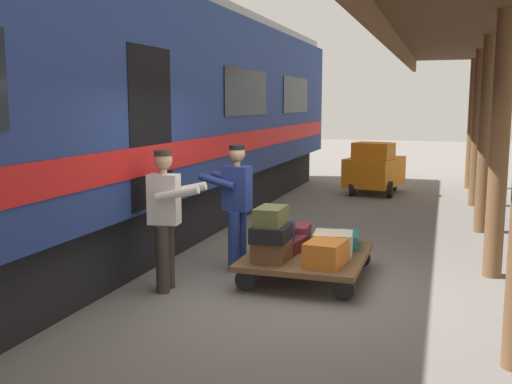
# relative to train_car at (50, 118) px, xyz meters

# --- Properties ---
(ground_plane) EXTENTS (60.00, 60.00, 0.00)m
(ground_plane) POSITION_rel_train_car_xyz_m (-3.39, 0.00, -2.06)
(ground_plane) COLOR slate
(train_car) EXTENTS (3.03, 21.25, 4.00)m
(train_car) POSITION_rel_train_car_xyz_m (0.00, 0.00, 0.00)
(train_car) COLOR navy
(train_car) RESTS_ON ground_plane
(luggage_cart) EXTENTS (1.49, 1.82, 0.33)m
(luggage_cart) POSITION_rel_train_car_xyz_m (-3.38, -0.59, -1.77)
(luggage_cart) COLOR brown
(luggage_cart) RESTS_ON ground_plane
(suitcase_teal_softside) EXTENTS (0.57, 0.64, 0.19)m
(suitcase_teal_softside) POSITION_rel_train_car_xyz_m (-3.72, -1.09, -1.63)
(suitcase_teal_softside) COLOR #1E666B
(suitcase_teal_softside) RESTS_ON luggage_cart
(suitcase_maroon_trunk) EXTENTS (0.57, 0.69, 0.17)m
(suitcase_maroon_trunk) POSITION_rel_train_car_xyz_m (-3.05, -0.59, -1.64)
(suitcase_maroon_trunk) COLOR maroon
(suitcase_maroon_trunk) RESTS_ON luggage_cart
(suitcase_cream_canvas) EXTENTS (0.52, 0.50, 0.30)m
(suitcase_cream_canvas) POSITION_rel_train_car_xyz_m (-3.72, -0.59, -1.58)
(suitcase_cream_canvas) COLOR beige
(suitcase_cream_canvas) RESTS_ON luggage_cart
(suitcase_brown_leather) EXTENTS (0.43, 0.47, 0.27)m
(suitcase_brown_leather) POSITION_rel_train_car_xyz_m (-3.05, -0.09, -1.59)
(suitcase_brown_leather) COLOR brown
(suitcase_brown_leather) RESTS_ON luggage_cart
(suitcase_orange_carryall) EXTENTS (0.48, 0.56, 0.29)m
(suitcase_orange_carryall) POSITION_rel_train_car_xyz_m (-3.72, -0.09, -1.58)
(suitcase_orange_carryall) COLOR #CC6B23
(suitcase_orange_carryall) RESTS_ON luggage_cart
(suitcase_burgundy_valise) EXTENTS (0.51, 0.49, 0.26)m
(suitcase_burgundy_valise) POSITION_rel_train_car_xyz_m (-3.05, -1.09, -1.60)
(suitcase_burgundy_valise) COLOR maroon
(suitcase_burgundy_valise) RESTS_ON luggage_cart
(suitcase_black_hardshell) EXTENTS (0.43, 0.56, 0.19)m
(suitcase_black_hardshell) POSITION_rel_train_car_xyz_m (-3.06, -0.05, -1.37)
(suitcase_black_hardshell) COLOR black
(suitcase_black_hardshell) RESTS_ON suitcase_brown_leather
(suitcase_olive_duffel) EXTENTS (0.33, 0.51, 0.22)m
(suitcase_olive_duffel) POSITION_rel_train_car_xyz_m (-3.04, -0.08, -1.16)
(suitcase_olive_duffel) COLOR brown
(suitcase_olive_duffel) RESTS_ON suitcase_black_hardshell
(suitcase_navy_fabric) EXTENTS (0.47, 0.61, 0.19)m
(suitcase_navy_fabric) POSITION_rel_train_car_xyz_m (-3.02, -0.60, -1.46)
(suitcase_navy_fabric) COLOR navy
(suitcase_navy_fabric) RESTS_ON suitcase_maroon_trunk
(porter_in_overalls) EXTENTS (0.70, 0.49, 1.70)m
(porter_in_overalls) POSITION_rel_train_car_xyz_m (-2.36, -0.72, -1.14)
(porter_in_overalls) COLOR navy
(porter_in_overalls) RESTS_ON ground_plane
(porter_by_door) EXTENTS (0.70, 0.48, 1.70)m
(porter_by_door) POSITION_rel_train_car_xyz_m (-1.88, 0.41, -1.14)
(porter_by_door) COLOR #332D28
(porter_by_door) RESTS_ON ground_plane
(baggage_tug) EXTENTS (1.44, 1.90, 1.30)m
(baggage_tug) POSITION_rel_train_car_xyz_m (-3.36, -8.17, -1.43)
(baggage_tug) COLOR orange
(baggage_tug) RESTS_ON ground_plane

